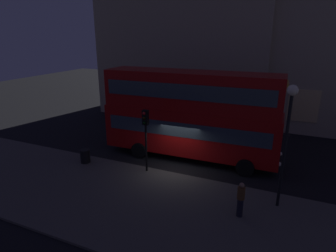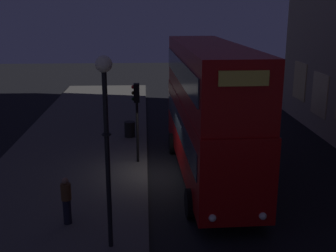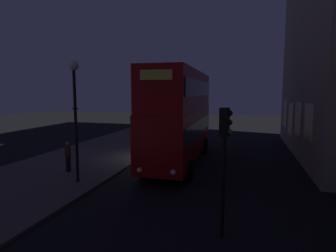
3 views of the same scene
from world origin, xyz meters
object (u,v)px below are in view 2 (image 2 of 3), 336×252
Objects in this scene: double_decker_bus at (208,105)px; litter_bin at (130,129)px; pedestrian at (66,200)px; street_lamp at (106,117)px; traffic_light_near_kerb at (136,106)px.

litter_bin is at bearing -149.48° from double_decker_bus.
double_decker_bus is at bearing -82.74° from pedestrian.
street_lamp reaches higher than pedestrian.
double_decker_bus is 3.05× the size of traffic_light_near_kerb.
street_lamp reaches higher than double_decker_bus.
street_lamp reaches higher than traffic_light_near_kerb.
pedestrian is (5.81, -2.24, -1.82)m from traffic_light_near_kerb.
street_lamp is (7.30, -0.70, 1.36)m from traffic_light_near_kerb.
litter_bin is (-5.62, -3.52, -2.60)m from double_decker_bus.
double_decker_bus is 7.12m from litter_bin.
double_decker_bus is 3.43m from traffic_light_near_kerb.
litter_bin is (-11.36, 0.21, -3.60)m from street_lamp.
pedestrian is at bearing -10.06° from litter_bin.
street_lamp is at bearing -34.55° from double_decker_bus.
pedestrian is at bearing -134.10° from street_lamp.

